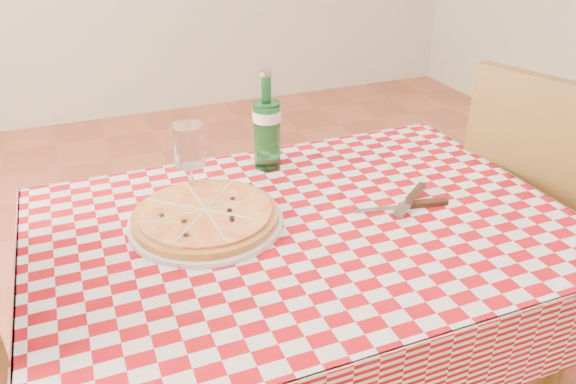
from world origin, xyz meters
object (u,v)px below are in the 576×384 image
object	(u,v)px
pizza_plate	(206,215)
wine_glass	(190,163)
dining_table	(304,256)
chair_near	(545,210)
water_bottle	(267,121)

from	to	relation	value
pizza_plate	wine_glass	distance (m)	0.16
dining_table	chair_near	world-z (taller)	chair_near
water_bottle	wine_glass	xyz separation A→B (m)	(-0.25, -0.11, -0.04)
chair_near	pizza_plate	size ratio (longest dim) A/B	2.75
chair_near	water_bottle	distance (m)	0.92
dining_table	chair_near	xyz separation A→B (m)	(0.84, 0.04, -0.07)
pizza_plate	water_bottle	bearing A→B (deg)	44.62
chair_near	wine_glass	bearing A→B (deg)	151.24
dining_table	wine_glass	size ratio (longest dim) A/B	5.84
dining_table	pizza_plate	size ratio (longest dim) A/B	3.20
pizza_plate	water_bottle	distance (m)	0.37
chair_near	water_bottle	size ratio (longest dim) A/B	3.62
wine_glass	pizza_plate	bearing A→B (deg)	-90.57
wine_glass	dining_table	bearing A→B (deg)	-45.37
dining_table	water_bottle	distance (m)	0.41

